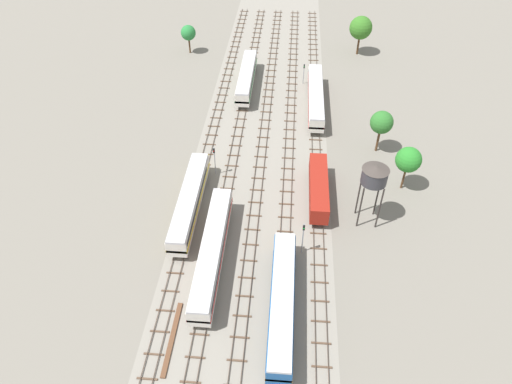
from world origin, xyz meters
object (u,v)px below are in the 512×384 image
at_px(freight_boxcar_centre_right_midfar, 319,187).
at_px(signal_post_mid, 303,235).
at_px(diesel_railcar_left_farther, 247,77).
at_px(passenger_coach_centre_right_far, 316,96).
at_px(water_tower, 375,176).
at_px(diesel_railcar_far_left_mid, 190,201).
at_px(diesel_railcar_centre_nearest, 282,301).
at_px(signal_post_near, 304,71).
at_px(signal_post_nearest, 215,158).
at_px(passenger_coach_left_near, 212,250).

relative_size(freight_boxcar_centre_right_midfar, signal_post_mid, 2.46).
xyz_separation_m(freight_boxcar_centre_right_midfar, diesel_railcar_left_farther, (-14.74, 34.94, 0.15)).
bearing_deg(passenger_coach_centre_right_far, water_tower, -77.38).
distance_m(passenger_coach_centre_right_far, signal_post_mid, 39.62).
distance_m(diesel_railcar_far_left_mid, passenger_coach_centre_right_far, 38.24).
distance_m(diesel_railcar_centre_nearest, signal_post_mid, 10.63).
xyz_separation_m(passenger_coach_centre_right_far, signal_post_near, (-2.46, 9.79, 0.40)).
xyz_separation_m(diesel_railcar_centre_nearest, water_tower, (12.12, 17.63, 6.20)).
relative_size(diesel_railcar_far_left_mid, freight_boxcar_centre_right_midfar, 1.46).
distance_m(freight_boxcar_centre_right_midfar, signal_post_near, 37.84).
bearing_deg(signal_post_nearest, freight_boxcar_centre_right_midfar, -15.68).
height_order(diesel_railcar_centre_nearest, diesel_railcar_left_farther, same).
distance_m(diesel_railcar_far_left_mid, diesel_railcar_left_farther, 40.08).
relative_size(passenger_coach_left_near, signal_post_near, 4.69).
bearing_deg(diesel_railcar_left_farther, signal_post_nearest, -94.66).
bearing_deg(signal_post_near, freight_boxcar_centre_right_midfar, -86.27).
xyz_separation_m(passenger_coach_left_near, signal_post_near, (12.28, 52.14, 0.40)).
xyz_separation_m(freight_boxcar_centre_right_midfar, water_tower, (7.20, -4.22, 6.35)).
relative_size(passenger_coach_left_near, diesel_railcar_left_farther, 1.07).
bearing_deg(diesel_railcar_centre_nearest, freight_boxcar_centre_right_midfar, 77.32).
bearing_deg(passenger_coach_centre_right_far, signal_post_mid, -93.56).
bearing_deg(freight_boxcar_centre_right_midfar, diesel_railcar_left_farther, 112.87).
distance_m(passenger_coach_left_near, signal_post_mid, 12.64).
distance_m(water_tower, signal_post_mid, 13.20).
bearing_deg(signal_post_mid, diesel_railcar_centre_nearest, -103.42).
xyz_separation_m(passenger_coach_left_near, diesel_railcar_left_farther, (0.00, 49.33, -0.02)).
height_order(diesel_railcar_far_left_mid, freight_boxcar_centre_right_midfar, diesel_railcar_far_left_mid).
xyz_separation_m(diesel_railcar_far_left_mid, diesel_railcar_left_farther, (4.91, 39.78, 0.00)).
xyz_separation_m(diesel_railcar_far_left_mid, passenger_coach_centre_right_far, (19.65, 32.80, 0.02)).
height_order(diesel_railcar_left_farther, signal_post_near, signal_post_near).
xyz_separation_m(water_tower, signal_post_nearest, (-24.40, 9.05, -5.27)).
height_order(freight_boxcar_centre_right_midfar, passenger_coach_centre_right_far, passenger_coach_centre_right_far).
height_order(passenger_coach_left_near, signal_post_near, signal_post_near).
distance_m(signal_post_nearest, signal_post_mid, 22.04).
height_order(diesel_railcar_centre_nearest, signal_post_mid, signal_post_mid).
bearing_deg(diesel_railcar_far_left_mid, water_tower, 1.30).
bearing_deg(passenger_coach_left_near, diesel_railcar_left_farther, 90.00).
distance_m(passenger_coach_centre_right_far, signal_post_near, 10.10).
relative_size(passenger_coach_left_near, freight_boxcar_centre_right_midfar, 1.57).
height_order(diesel_railcar_centre_nearest, signal_post_nearest, signal_post_nearest).
height_order(diesel_railcar_far_left_mid, signal_post_nearest, signal_post_nearest).
height_order(freight_boxcar_centre_right_midfar, signal_post_near, signal_post_near).
height_order(passenger_coach_left_near, passenger_coach_centre_right_far, same).
relative_size(freight_boxcar_centre_right_midfar, water_tower, 1.34).
xyz_separation_m(diesel_railcar_centre_nearest, signal_post_nearest, (-12.28, 26.68, 0.93)).
height_order(diesel_railcar_left_farther, signal_post_mid, signal_post_mid).
xyz_separation_m(freight_boxcar_centre_right_midfar, signal_post_mid, (-2.46, -11.56, 1.14)).
bearing_deg(signal_post_near, diesel_railcar_centre_nearest, -92.36).
height_order(diesel_railcar_centre_nearest, passenger_coach_left_near, same).
xyz_separation_m(diesel_railcar_far_left_mid, signal_post_nearest, (2.46, 9.66, 0.93)).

